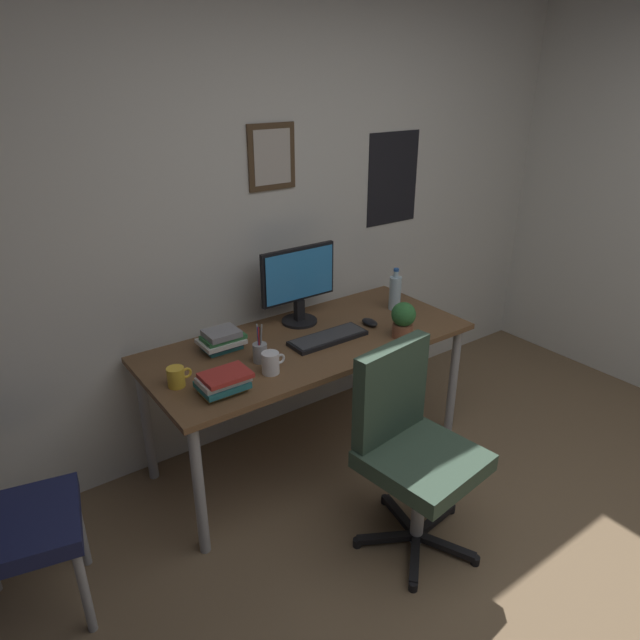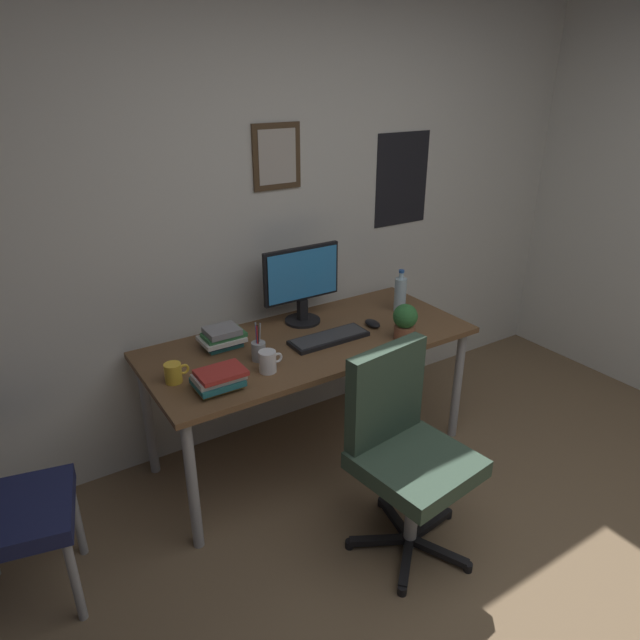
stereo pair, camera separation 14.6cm
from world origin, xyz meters
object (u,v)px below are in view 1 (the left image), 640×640
at_px(office_chair, 410,440).
at_px(book_stack_left, 222,340).
at_px(water_bottle, 395,292).
at_px(coffee_mug_far, 177,377).
at_px(monitor, 299,282).
at_px(potted_plant, 403,319).
at_px(coffee_mug_near, 271,363).
at_px(pen_cup, 260,352).
at_px(keyboard, 328,338).
at_px(book_stack_right, 224,382).
at_px(computer_mouse, 370,322).

xyz_separation_m(office_chair, book_stack_left, (-0.43, 0.93, 0.25)).
height_order(water_bottle, coffee_mug_far, water_bottle).
xyz_separation_m(monitor, potted_plant, (0.34, -0.48, -0.13)).
bearing_deg(coffee_mug_far, monitor, 17.44).
bearing_deg(monitor, coffee_mug_near, -136.72).
bearing_deg(pen_cup, keyboard, -0.08).
bearing_deg(book_stack_left, coffee_mug_near, -77.46).
bearing_deg(potted_plant, office_chair, -129.50).
bearing_deg(book_stack_left, book_stack_right, -115.97).
xyz_separation_m(monitor, book_stack_left, (-0.51, -0.06, -0.18)).
xyz_separation_m(monitor, book_stack_right, (-0.69, -0.44, -0.19)).
height_order(keyboard, book_stack_left, book_stack_left).
relative_size(water_bottle, potted_plant, 1.29).
relative_size(keyboard, water_bottle, 1.70).
bearing_deg(coffee_mug_far, potted_plant, -10.49).
xyz_separation_m(pen_cup, book_stack_right, (-0.27, -0.15, -0.00)).
relative_size(office_chair, water_bottle, 3.76).
relative_size(water_bottle, coffee_mug_far, 2.17).
distance_m(computer_mouse, potted_plant, 0.24).
distance_m(monitor, computer_mouse, 0.45).
height_order(keyboard, water_bottle, water_bottle).
xyz_separation_m(computer_mouse, coffee_mug_near, (-0.73, -0.14, 0.03)).
distance_m(computer_mouse, water_bottle, 0.30).
bearing_deg(coffee_mug_near, keyboard, 16.40).
bearing_deg(pen_cup, coffee_mug_near, -96.75).
relative_size(water_bottle, book_stack_right, 1.15).
bearing_deg(keyboard, coffee_mug_far, 178.71).
xyz_separation_m(coffee_mug_far, book_stack_left, (0.33, 0.20, 0.01)).
distance_m(computer_mouse, book_stack_right, 1.00).
bearing_deg(monitor, keyboard, -91.37).
xyz_separation_m(coffee_mug_near, book_stack_left, (-0.08, 0.35, 0.00)).
bearing_deg(coffee_mug_near, pen_cup, 83.25).
distance_m(computer_mouse, pen_cup, 0.71).
xyz_separation_m(keyboard, potted_plant, (0.34, -0.20, 0.09)).
distance_m(computer_mouse, book_stack_left, 0.83).
bearing_deg(potted_plant, computer_mouse, 101.61).
height_order(monitor, water_bottle, monitor).
bearing_deg(keyboard, coffee_mug_near, -163.60).
bearing_deg(water_bottle, office_chair, -128.35).
bearing_deg(monitor, office_chair, -94.69).
xyz_separation_m(water_bottle, coffee_mug_near, (-1.00, -0.24, -0.05)).
distance_m(office_chair, computer_mouse, 0.84).
relative_size(coffee_mug_near, coffee_mug_far, 1.04).
bearing_deg(coffee_mug_near, coffee_mug_far, 160.47).
bearing_deg(coffee_mug_near, monitor, 43.28).
bearing_deg(book_stack_left, keyboard, -23.76).
xyz_separation_m(book_stack_left, book_stack_right, (-0.18, -0.37, -0.01)).
bearing_deg(coffee_mug_near, office_chair, -58.83).
distance_m(coffee_mug_near, pen_cup, 0.13).
bearing_deg(potted_plant, water_bottle, 53.62).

